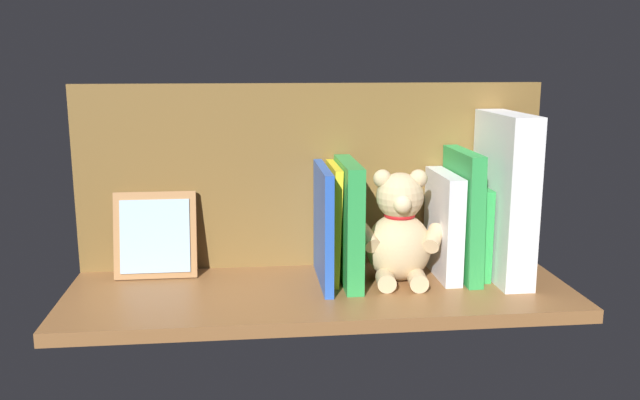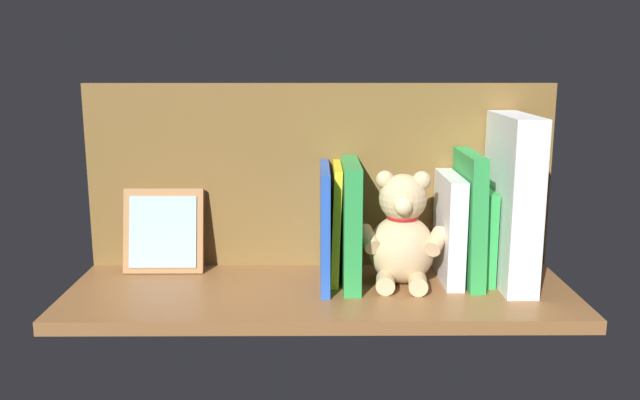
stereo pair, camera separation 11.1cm
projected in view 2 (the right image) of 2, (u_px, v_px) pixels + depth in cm
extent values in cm
cube|color=brown|center=(320.00, 293.00, 114.72)|extent=(84.88, 30.94, 2.20)
cube|color=brown|center=(320.00, 176.00, 123.92)|extent=(84.88, 1.50, 33.73)
cube|color=white|center=(512.00, 200.00, 114.15)|extent=(5.20, 18.91, 28.99)
cube|color=green|center=(482.00, 233.00, 118.11)|extent=(2.09, 13.69, 16.14)
cube|color=green|center=(469.00, 217.00, 116.08)|extent=(3.05, 16.47, 22.51)
cube|color=silver|center=(449.00, 228.00, 117.03)|extent=(3.01, 15.33, 18.51)
ellipsoid|color=#D1B284|center=(402.00, 249.00, 115.72)|extent=(12.25, 11.19, 11.89)
sphere|color=#D1B284|center=(403.00, 198.00, 113.84)|extent=(8.17, 8.17, 8.17)
sphere|color=#D1B284|center=(422.00, 180.00, 112.92)|extent=(3.16, 3.16, 3.16)
sphere|color=#D1B284|center=(385.00, 180.00, 113.49)|extent=(3.16, 3.16, 3.16)
sphere|color=beige|center=(403.00, 206.00, 110.59)|extent=(3.16, 3.16, 3.16)
cylinder|color=#D1B284|center=(436.00, 241.00, 113.32)|extent=(5.05, 6.47, 4.40)
cylinder|color=#D1B284|center=(369.00, 239.00, 114.36)|extent=(4.14, 6.35, 4.40)
cylinder|color=#D1B284|center=(418.00, 283.00, 111.46)|extent=(3.59, 4.75, 3.16)
cylinder|color=#D1B284|center=(385.00, 282.00, 111.95)|extent=(3.59, 4.75, 3.16)
torus|color=red|center=(402.00, 217.00, 114.52)|extent=(5.94, 5.94, 0.93)
cube|color=green|center=(351.00, 222.00, 115.53)|extent=(2.87, 17.63, 20.97)
cube|color=yellow|center=(335.00, 222.00, 117.51)|extent=(1.99, 13.74, 20.16)
cube|color=blue|center=(325.00, 225.00, 115.25)|extent=(1.50, 18.32, 20.18)
cube|color=#9E6B3D|center=(164.00, 231.00, 121.97)|extent=(14.37, 4.91, 15.17)
cube|color=#99B7D1|center=(163.00, 232.00, 121.26)|extent=(12.07, 3.49, 12.59)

